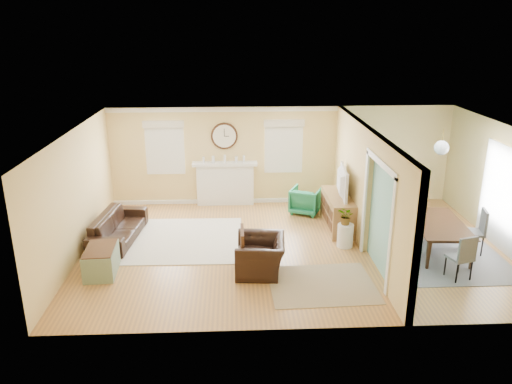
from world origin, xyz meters
TOP-DOWN VIEW (x-y plane):
  - floor at (0.00, 0.00)m, footprint 9.00×9.00m
  - wall_back at (0.00, 3.00)m, footprint 9.00×0.02m
  - wall_front at (0.00, -3.00)m, footprint 9.00×0.02m
  - wall_left at (-4.50, 0.00)m, footprint 0.02×6.00m
  - wall_right at (4.50, 0.00)m, footprint 0.02×6.00m
  - ceiling at (0.00, 0.00)m, footprint 9.00×6.00m
  - partition at (1.51, 0.28)m, footprint 0.17×6.00m
  - fireplace at (-1.50, 2.88)m, footprint 1.70×0.30m
  - wall_clock at (-1.50, 2.97)m, footprint 0.70×0.07m
  - window_left at (-3.05, 2.95)m, footprint 1.05×0.13m
  - window_right at (0.05, 2.95)m, footprint 1.05×0.13m
  - french_doors at (4.45, 0.00)m, footprint 0.06×1.70m
  - pendant at (3.00, 0.00)m, footprint 0.30×0.30m
  - rug_cream at (-2.58, 0.56)m, footprint 2.94×2.56m
  - rug_jute at (0.34, -1.60)m, footprint 2.00×1.66m
  - rug_grey at (3.05, -0.27)m, footprint 2.46×3.08m
  - sofa at (-3.87, 0.66)m, footprint 1.01×2.14m
  - eames_chair at (-0.78, -1.03)m, footprint 1.01×1.14m
  - green_chair at (0.56, 2.14)m, footprint 0.95×0.96m
  - trunk at (-3.86, -0.95)m, footprint 0.62×0.95m
  - credenza at (1.17, 1.12)m, footprint 0.55×1.62m
  - tv at (1.15, 1.12)m, footprint 0.28×1.19m
  - garden_stool at (1.13, 0.05)m, footprint 0.35×0.35m
  - potted_plant at (1.13, 0.05)m, footprint 0.46×0.48m
  - dining_table at (3.05, -0.27)m, footprint 1.16×1.93m
  - dining_chair_n at (2.96, 0.92)m, footprint 0.40×0.40m
  - dining_chair_s at (2.96, -1.47)m, footprint 0.50×0.50m
  - dining_chair_w at (2.31, -0.18)m, footprint 0.47×0.47m
  - dining_chair_e at (3.73, -0.37)m, footprint 0.51×0.51m

SIDE VIEW (x-z plane):
  - floor at x=0.00m, z-range 0.00..0.00m
  - rug_jute at x=0.34m, z-range 0.00..0.01m
  - rug_grey at x=3.05m, z-range 0.00..0.01m
  - rug_cream at x=-2.58m, z-range 0.00..0.02m
  - garden_stool at x=1.13m, z-range 0.00..0.51m
  - trunk at x=-3.86m, z-range 0.00..0.53m
  - sofa at x=-3.87m, z-range 0.00..0.60m
  - dining_table at x=3.05m, z-range 0.00..0.65m
  - green_chair at x=0.56m, z-range 0.00..0.66m
  - eames_chair at x=-0.78m, z-range 0.00..0.69m
  - credenza at x=1.17m, z-range 0.00..0.80m
  - dining_chair_n at x=2.96m, z-range 0.08..0.97m
  - dining_chair_s at x=2.96m, z-range 0.08..0.99m
  - dining_chair_e at x=3.73m, z-range 0.09..1.05m
  - dining_chair_w at x=2.31m, z-range 0.09..1.07m
  - fireplace at x=-1.50m, z-range 0.01..1.18m
  - potted_plant at x=1.13m, z-range 0.51..0.91m
  - french_doors at x=4.45m, z-range 0.00..2.20m
  - tv at x=1.15m, z-range 0.80..1.48m
  - wall_back at x=0.00m, z-range 0.00..2.60m
  - wall_front at x=0.00m, z-range 0.00..2.60m
  - wall_left at x=-4.50m, z-range 0.00..2.60m
  - wall_right at x=4.50m, z-range 0.00..2.60m
  - partition at x=1.51m, z-range 0.06..2.66m
  - window_left at x=-3.05m, z-range 0.95..2.37m
  - window_right at x=0.05m, z-range 0.95..2.37m
  - wall_clock at x=-1.50m, z-range 1.50..2.20m
  - pendant at x=3.00m, z-range 1.93..2.48m
  - ceiling at x=0.00m, z-range 2.59..2.61m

